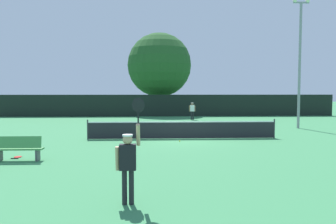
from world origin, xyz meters
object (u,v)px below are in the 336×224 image
(player_receiving, at_px, (192,109))
(parked_car_mid, at_px, (245,105))
(player_serving, at_px, (128,158))
(tennis_ball, at_px, (180,141))
(courtside_bench, at_px, (18,148))
(spare_racket, at_px, (18,157))
(parked_car_near, at_px, (104,105))
(large_tree, at_px, (159,65))
(light_pole, at_px, (300,56))

(player_receiving, xyz_separation_m, parked_car_mid, (8.33, 12.35, -0.16))
(player_serving, xyz_separation_m, tennis_ball, (1.98, 9.49, -1.05))
(player_serving, relative_size, parked_car_mid, 0.57)
(tennis_ball, relative_size, courtside_bench, 0.04)
(player_receiving, xyz_separation_m, spare_racket, (-8.97, -16.73, -0.92))
(player_receiving, xyz_separation_m, courtside_bench, (-8.66, -17.42, -0.46))
(player_serving, relative_size, parked_car_near, 0.57)
(courtside_bench, bearing_deg, large_tree, 76.74)
(large_tree, distance_m, parked_car_mid, 13.00)
(player_receiving, relative_size, tennis_ball, 22.70)
(parked_car_near, height_order, parked_car_mid, same)
(tennis_ball, height_order, large_tree, large_tree)
(tennis_ball, bearing_deg, player_serving, -101.81)
(player_serving, height_order, courtside_bench, player_serving)
(player_receiving, height_order, tennis_ball, player_receiving)
(parked_car_near, bearing_deg, courtside_bench, -82.40)
(tennis_ball, height_order, light_pole, light_pole)
(large_tree, bearing_deg, tennis_ball, -88.37)
(parked_car_near, bearing_deg, player_receiving, -47.37)
(player_serving, relative_size, courtside_bench, 1.38)
(player_serving, bearing_deg, player_receiving, 79.42)
(spare_racket, height_order, parked_car_near, parked_car_near)
(player_serving, height_order, parked_car_mid, player_serving)
(light_pole, bearing_deg, courtside_bench, -146.01)
(tennis_ball, relative_size, light_pole, 0.01)
(player_serving, height_order, light_pole, light_pole)
(spare_racket, distance_m, large_tree, 25.59)
(tennis_ball, bearing_deg, large_tree, 91.63)
(courtside_bench, relative_size, large_tree, 0.20)
(tennis_ball, xyz_separation_m, large_tree, (-0.58, 20.44, 5.44))
(player_receiving, height_order, spare_racket, player_receiving)
(spare_racket, relative_size, parked_car_mid, 0.12)
(player_serving, xyz_separation_m, spare_racket, (-4.78, 5.70, -1.06))
(player_receiving, height_order, large_tree, large_tree)
(light_pole, relative_size, parked_car_mid, 2.06)
(spare_racket, bearing_deg, player_receiving, 61.81)
(large_tree, relative_size, parked_car_near, 2.07)
(tennis_ball, xyz_separation_m, courtside_bench, (-6.45, -4.48, 0.45))
(spare_racket, height_order, parked_car_mid, parked_car_mid)
(player_serving, relative_size, spare_racket, 4.79)
(light_pole, xyz_separation_m, large_tree, (-9.43, 14.60, 0.42))
(player_receiving, relative_size, large_tree, 0.17)
(player_serving, xyz_separation_m, light_pole, (10.83, 15.33, 3.97))
(tennis_ball, bearing_deg, parked_car_near, 106.25)
(player_serving, height_order, tennis_ball, player_serving)
(player_serving, distance_m, courtside_bench, 6.74)
(spare_racket, bearing_deg, light_pole, 31.67)
(spare_racket, xyz_separation_m, parked_car_near, (-0.77, 29.62, 0.76))
(light_pole, xyz_separation_m, parked_car_mid, (1.68, 19.45, -4.28))
(player_receiving, height_order, parked_car_near, parked_car_near)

